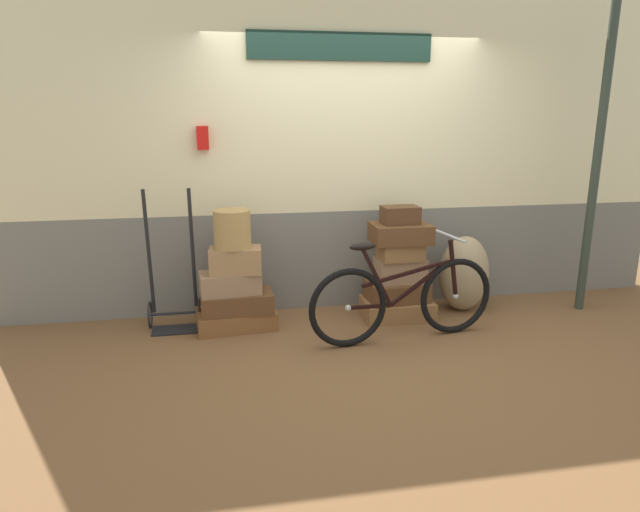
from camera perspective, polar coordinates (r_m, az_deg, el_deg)
ground at (r=4.86m, az=4.31°, el=-8.28°), size 8.52×5.20×0.06m
station_building at (r=5.31m, az=2.38°, el=10.78°), size 6.52×0.74×3.00m
suitcase_0 at (r=5.00m, az=-8.53°, el=-6.34°), size 0.72×0.47×0.16m
suitcase_1 at (r=4.92m, az=-8.49°, el=-4.65°), size 0.63×0.37×0.17m
suitcase_2 at (r=4.87m, az=-9.17°, el=-2.72°), size 0.53×0.34×0.18m
suitcase_3 at (r=4.81m, az=-8.63°, el=-0.44°), size 0.45×0.28×0.22m
suitcase_4 at (r=5.23m, az=7.86°, el=-5.33°), size 0.64×0.45×0.17m
suitcase_5 at (r=5.18m, az=7.87°, el=-3.55°), size 0.56×0.41×0.17m
suitcase_6 at (r=5.15m, az=8.16°, el=-1.39°), size 0.44×0.30×0.22m
suitcase_7 at (r=5.06m, az=8.21°, el=0.50°), size 0.39×0.28×0.15m
suitcase_8 at (r=5.05m, az=8.23°, el=2.31°), size 0.52×0.37×0.17m
suitcase_9 at (r=5.02m, az=8.18°, el=4.16°), size 0.33×0.22×0.16m
wicker_basket at (r=4.76m, az=-8.96°, el=2.75°), size 0.31×0.31×0.32m
luggage_trolley at (r=5.04m, az=-14.73°, el=-3.82°), size 0.45×0.34×1.23m
burlap_sack at (r=5.47m, az=14.48°, el=-1.74°), size 0.47×0.40×0.72m
bicycle at (r=4.65m, az=8.48°, el=-4.39°), size 1.63×0.46×0.87m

